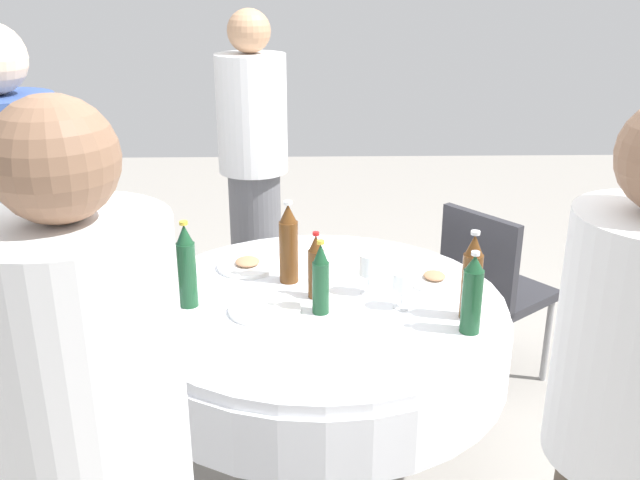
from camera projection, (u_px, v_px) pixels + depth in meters
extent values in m
plane|color=gray|center=(320.00, 469.00, 2.80)|extent=(10.00, 10.00, 0.00)
cylinder|color=white|center=(320.00, 305.00, 2.54)|extent=(1.33, 1.33, 0.04)
cylinder|color=white|center=(320.00, 337.00, 2.59)|extent=(1.36, 1.36, 0.22)
cylinder|color=slate|center=(320.00, 418.00, 2.71)|extent=(0.14, 0.14, 0.48)
cylinder|color=slate|center=(320.00, 466.00, 2.79)|extent=(0.56, 0.56, 0.03)
cylinder|color=#593314|center=(471.00, 287.00, 2.37)|extent=(0.07, 0.07, 0.23)
cone|color=#593314|center=(475.00, 245.00, 2.31)|extent=(0.06, 0.06, 0.07)
cylinder|color=silver|center=(476.00, 233.00, 2.30)|extent=(0.03, 0.03, 0.01)
cylinder|color=#593314|center=(289.00, 252.00, 2.65)|extent=(0.07, 0.07, 0.24)
cone|color=#593314|center=(288.00, 213.00, 2.59)|extent=(0.06, 0.06, 0.07)
cylinder|color=silver|center=(288.00, 203.00, 2.58)|extent=(0.03, 0.03, 0.01)
cylinder|color=#194728|center=(321.00, 288.00, 2.41)|extent=(0.06, 0.06, 0.19)
cone|color=#194728|center=(321.00, 253.00, 2.36)|extent=(0.05, 0.05, 0.07)
cylinder|color=gold|center=(321.00, 242.00, 2.35)|extent=(0.03, 0.03, 0.01)
cylinder|color=#194728|center=(472.00, 301.00, 2.28)|extent=(0.07, 0.07, 0.22)
cone|color=#194728|center=(475.00, 263.00, 2.23)|extent=(0.06, 0.06, 0.05)
cylinder|color=silver|center=(476.00, 253.00, 2.22)|extent=(0.03, 0.03, 0.01)
cylinder|color=#593314|center=(316.00, 274.00, 2.53)|extent=(0.06, 0.06, 0.18)
cone|color=#593314|center=(316.00, 243.00, 2.48)|extent=(0.05, 0.05, 0.06)
cylinder|color=red|center=(316.00, 234.00, 2.47)|extent=(0.02, 0.02, 0.01)
cylinder|color=#194728|center=(187.00, 275.00, 2.45)|extent=(0.07, 0.07, 0.23)
cone|color=#194728|center=(184.00, 234.00, 2.40)|extent=(0.06, 0.06, 0.07)
cylinder|color=gold|center=(183.00, 223.00, 2.38)|extent=(0.03, 0.03, 0.01)
cylinder|color=white|center=(401.00, 307.00, 2.48)|extent=(0.06, 0.06, 0.00)
cylinder|color=white|center=(402.00, 298.00, 2.46)|extent=(0.01, 0.01, 0.07)
cylinder|color=white|center=(403.00, 281.00, 2.44)|extent=(0.07, 0.07, 0.06)
cylinder|color=white|center=(368.00, 293.00, 2.59)|extent=(0.06, 0.06, 0.00)
cylinder|color=white|center=(369.00, 283.00, 2.57)|extent=(0.01, 0.01, 0.07)
cylinder|color=white|center=(369.00, 264.00, 2.55)|extent=(0.08, 0.08, 0.08)
cylinder|color=gold|center=(369.00, 270.00, 2.55)|extent=(0.06, 0.06, 0.03)
cylinder|color=white|center=(265.00, 309.00, 2.45)|extent=(0.25, 0.25, 0.02)
cylinder|color=white|center=(434.00, 280.00, 2.68)|extent=(0.21, 0.21, 0.02)
ellipsoid|color=tan|center=(434.00, 276.00, 2.67)|extent=(0.09, 0.08, 0.02)
cylinder|color=white|center=(248.00, 266.00, 2.81)|extent=(0.24, 0.24, 0.02)
ellipsoid|color=tan|center=(247.00, 262.00, 2.80)|extent=(0.11, 0.10, 0.02)
cube|color=silver|center=(368.00, 338.00, 2.26)|extent=(0.04, 0.18, 0.00)
cube|color=white|center=(337.00, 268.00, 2.78)|extent=(0.18, 0.18, 0.02)
cylinder|color=white|center=(85.00, 386.00, 1.22)|extent=(0.34, 0.34, 0.60)
sphere|color=#8C664C|center=(54.00, 160.00, 1.07)|extent=(0.20, 0.20, 0.20)
cylinder|color=slate|center=(257.00, 256.00, 3.67)|extent=(0.26, 0.26, 0.91)
cylinder|color=white|center=(252.00, 114.00, 3.41)|extent=(0.34, 0.34, 0.57)
sphere|color=tan|center=(249.00, 31.00, 3.27)|extent=(0.20, 0.20, 0.20)
cylinder|color=#4C3F33|center=(43.00, 384.00, 2.54)|extent=(0.26, 0.26, 0.91)
cylinder|color=#334C8C|center=(11.00, 185.00, 2.28)|extent=(0.34, 0.34, 0.57)
cube|color=#2D2D33|center=(500.00, 292.00, 3.27)|extent=(0.56, 0.56, 0.04)
cube|color=#2D2D33|center=(478.00, 260.00, 3.09)|extent=(0.34, 0.28, 0.42)
cylinder|color=gray|center=(547.00, 340.00, 3.33)|extent=(0.03, 0.03, 0.43)
cylinder|color=gray|center=(489.00, 315.00, 3.58)|extent=(0.03, 0.03, 0.43)
cylinder|color=gray|center=(502.00, 364.00, 3.13)|extent=(0.03, 0.03, 0.43)
cylinder|color=gray|center=(444.00, 335.00, 3.38)|extent=(0.03, 0.03, 0.43)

